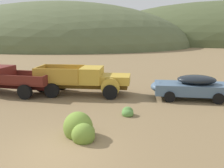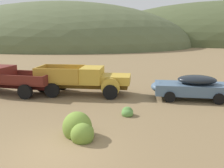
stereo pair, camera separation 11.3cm
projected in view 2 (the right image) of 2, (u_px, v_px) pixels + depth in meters
ground_plane at (54, 153)px, 8.79m from camera, size 300.00×300.00×0.00m
hill_far_right at (63, 45)px, 74.59m from camera, size 75.62×60.55×24.92m
hill_center at (224, 43)px, 84.06m from camera, size 95.75×53.21×27.75m
truck_oxblood at (2, 79)px, 17.06m from camera, size 6.57×2.50×1.89m
truck_faded_yellow at (90, 80)px, 16.67m from camera, size 6.45×2.87×1.91m
car_chalk_blue at (190, 87)px, 15.54m from camera, size 4.96×2.27×1.57m
bush_near_barrel at (127, 113)px, 12.68m from camera, size 0.63×0.69×0.57m
bush_front_left at (16, 81)px, 20.17m from camera, size 1.47×1.06×1.04m
bush_back_edge at (79, 130)px, 10.06m from camera, size 1.47×1.44×1.34m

